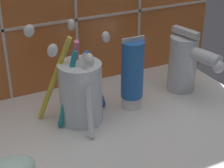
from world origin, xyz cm
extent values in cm
cube|color=silver|center=(0.00, 0.00, 1.00)|extent=(57.37, 38.90, 2.00)
cube|color=beige|center=(0.00, 18.85, 16.12)|extent=(67.37, 0.24, 0.50)
cylinder|color=silver|center=(-3.42, 5.49, 7.50)|extent=(7.54, 7.54, 11.00)
cylinder|color=blue|center=(0.31, 6.67, 8.62)|extent=(5.32, 3.63, 12.77)
ellipsoid|color=white|center=(2.73, 8.08, 15.87)|extent=(2.70, 2.32, 2.66)
cylinder|color=pink|center=(-2.80, 9.04, 9.51)|extent=(2.18, 6.08, 14.53)
ellipsoid|color=white|center=(-2.16, 11.94, 17.65)|extent=(1.77, 2.57, 2.65)
cylinder|color=yellow|center=(-7.26, 7.77, 9.99)|extent=(6.56, 4.09, 15.52)
ellipsoid|color=white|center=(-10.32, 9.42, 18.60)|extent=(2.72, 2.28, 2.67)
cylinder|color=teal|center=(-5.99, 4.91, 8.95)|extent=(4.61, 1.49, 13.35)
ellipsoid|color=white|center=(-8.10, 4.63, 16.57)|extent=(2.37, 1.58, 2.57)
cylinder|color=white|center=(-3.63, 1.55, 8.89)|extent=(2.25, 5.74, 13.30)
ellipsoid|color=white|center=(-4.31, -1.18, 16.42)|extent=(1.83, 2.60, 2.65)
cylinder|color=white|center=(6.79, 5.49, 3.19)|extent=(3.51, 3.51, 2.38)
cylinder|color=blue|center=(6.79, 5.49, 9.80)|extent=(4.13, 4.13, 10.84)
cube|color=silver|center=(6.79, 5.49, 15.62)|extent=(4.33, 0.36, 0.80)
cylinder|color=silver|center=(19.44, 7.34, 7.69)|extent=(5.66, 5.66, 11.37)
cylinder|color=silver|center=(20.38, 3.28, 10.87)|extent=(4.37, 8.70, 2.55)
sphere|color=silver|center=(21.33, -0.79, 10.02)|extent=(2.38, 2.38, 2.38)
cube|color=silver|center=(19.44, 7.34, 14.37)|extent=(2.72, 6.16, 1.20)
ellipsoid|color=silver|center=(-17.91, -3.83, 3.26)|extent=(6.53, 5.02, 2.51)
camera|label=1|loc=(-23.80, -47.92, 38.69)|focal=60.00mm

